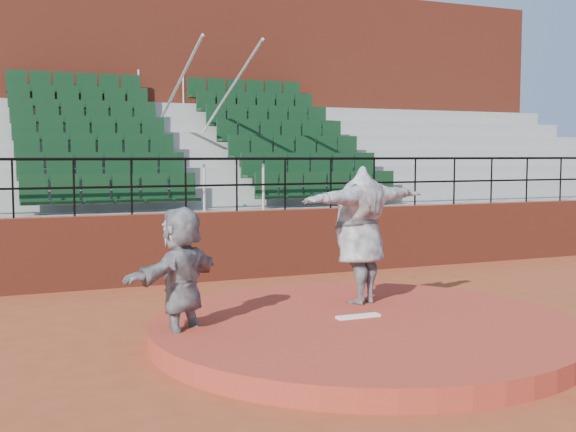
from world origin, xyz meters
The scene contains 9 objects.
ground centered at (0.00, 0.00, 0.00)m, with size 90.00×90.00×0.00m, color brown.
pitchers_mound centered at (0.00, 0.00, 0.12)m, with size 5.50×5.50×0.25m, color #A03424.
pitching_rubber centered at (0.00, 0.15, 0.27)m, with size 0.60×0.15×0.03m, color white.
boundary_wall centered at (0.00, 5.00, 0.65)m, with size 24.00×0.30×1.30m, color maroon.
wall_railing centered at (0.00, 5.00, 2.03)m, with size 24.04×0.05×1.03m.
seating_deck centered at (0.00, 8.65, 1.44)m, with size 24.00×5.97×4.63m.
press_box_facade centered at (0.00, 12.60, 3.55)m, with size 24.00×3.00×7.10m, color maroon.
pitcher centered at (0.47, 0.97, 1.23)m, with size 2.42×0.66×1.97m, color black.
fielder centered at (-2.28, 0.45, 0.88)m, with size 1.62×0.52×1.75m, color black.
Camera 1 is at (-4.48, -8.03, 2.37)m, focal length 45.00 mm.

